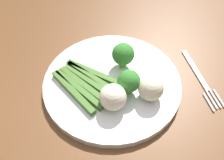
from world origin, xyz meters
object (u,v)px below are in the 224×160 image
object	(u,v)px
plate	(112,84)
broccoli_outer_edge	(123,54)
chair	(74,8)
fork	(200,78)
cauliflower_edge	(113,99)
cauliflower_mid	(151,88)
dining_table	(93,135)
asparagus_bundle	(85,83)
broccoli_back	(129,81)

from	to	relation	value
plate	broccoli_outer_edge	size ratio (longest dim) A/B	4.92
chair	fork	xyz separation A→B (m)	(-0.30, 0.60, 0.24)
cauliflower_edge	cauliflower_mid	bearing A→B (deg)	-165.79
plate	cauliflower_edge	size ratio (longest dim) A/B	5.51
chair	cauliflower_edge	xyz separation A→B (m)	(-0.11, 0.66, 0.27)
chair	cauliflower_mid	distance (m)	0.72
dining_table	plate	world-z (taller)	plate
cauliflower_mid	cauliflower_edge	xyz separation A→B (m)	(0.07, 0.02, 0.00)
dining_table	asparagus_bundle	distance (m)	0.13
dining_table	plate	xyz separation A→B (m)	(-0.05, -0.06, 0.11)
plate	asparagus_bundle	bearing A→B (deg)	5.43
dining_table	plate	size ratio (longest dim) A/B	4.22
asparagus_bundle	broccoli_outer_edge	world-z (taller)	broccoli_outer_edge
broccoli_outer_edge	fork	world-z (taller)	broccoli_outer_edge
cauliflower_mid	fork	xyz separation A→B (m)	(-0.12, -0.05, -0.04)
asparagus_bundle	cauliflower_mid	distance (m)	0.13
broccoli_back	cauliflower_edge	size ratio (longest dim) A/B	1.07
asparagus_bundle	fork	distance (m)	0.25
cauliflower_edge	broccoli_outer_edge	bearing A→B (deg)	-105.67
asparagus_bundle	fork	xyz separation A→B (m)	(-0.25, -0.01, -0.02)
plate	cauliflower_mid	world-z (taller)	cauliflower_mid
plate	broccoli_outer_edge	world-z (taller)	broccoli_outer_edge
cauliflower_mid	asparagus_bundle	bearing A→B (deg)	-16.42
plate	chair	bearing A→B (deg)	-79.31
dining_table	asparagus_bundle	bearing A→B (deg)	-80.20
cauliflower_mid	cauliflower_edge	world-z (taller)	same
cauliflower_edge	fork	distance (m)	0.21
fork	broccoli_back	bearing A→B (deg)	-89.20
chair	fork	size ratio (longest dim) A/B	5.25
dining_table	cauliflower_edge	size ratio (longest dim) A/B	23.27
broccoli_back	chair	bearing A→B (deg)	-77.12
asparagus_bundle	fork	bearing A→B (deg)	47.68
chair	asparagus_bundle	bearing A→B (deg)	91.01
chair	asparagus_bundle	world-z (taller)	chair
chair	cauliflower_mid	size ratio (longest dim) A/B	17.16
asparagus_bundle	broccoli_back	world-z (taller)	broccoli_back
asparagus_bundle	broccoli_outer_edge	size ratio (longest dim) A/B	2.50
cauliflower_mid	broccoli_outer_edge	bearing A→B (deg)	-62.74
plate	cauliflower_edge	bearing A→B (deg)	87.46
broccoli_back	cauliflower_mid	bearing A→B (deg)	160.20
asparagus_bundle	cauliflower_mid	bearing A→B (deg)	29.03
plate	cauliflower_edge	world-z (taller)	cauliflower_edge
dining_table	broccoli_outer_edge	world-z (taller)	broccoli_outer_edge
broccoli_back	cauliflower_mid	size ratio (longest dim) A/B	1.09
broccoli_outer_edge	cauliflower_edge	xyz separation A→B (m)	(0.03, 0.10, -0.01)
fork	cauliflower_mid	bearing A→B (deg)	-79.18
fork	chair	bearing A→B (deg)	-163.55
dining_table	cauliflower_mid	xyz separation A→B (m)	(-0.12, -0.02, 0.14)
cauliflower_edge	fork	size ratio (longest dim) A/B	0.31
broccoli_outer_edge	cauliflower_edge	world-z (taller)	broccoli_outer_edge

